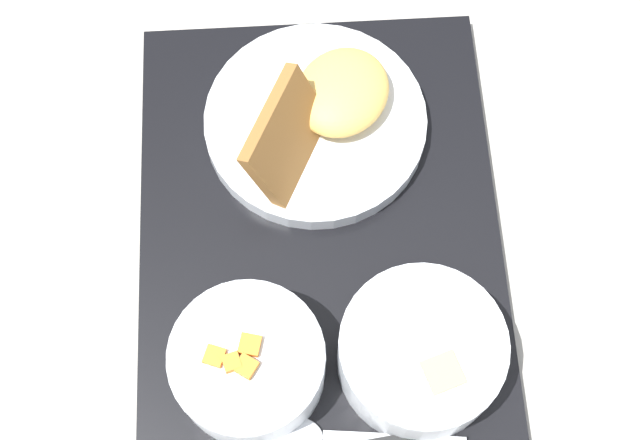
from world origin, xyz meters
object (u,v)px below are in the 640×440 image
Objects in this scene: bowl_soup at (421,352)px; spoon at (332,437)px; plate_main at (319,118)px; bowl_salad at (248,363)px.

spoon is (-0.05, 0.08, -0.03)m from bowl_soup.
plate_main is 0.27m from spoon.
bowl_soup is at bearing -136.14° from spoon.
bowl_salad is 0.94× the size of bowl_soup.
plate_main is (0.20, -0.09, -0.01)m from bowl_salad.
spoon is (-0.06, -0.05, -0.03)m from bowl_salad.
bowl_salad is at bearing -36.55° from spoon.
plate_main is at bearing 11.25° from bowl_soup.
plate_main reaches higher than spoon.
plate_main reaches higher than bowl_soup.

